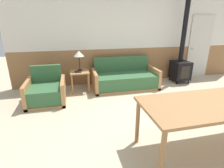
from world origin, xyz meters
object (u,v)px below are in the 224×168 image
at_px(dining_table, 210,107).
at_px(armchair, 46,92).
at_px(couch, 125,79).
at_px(wood_stove, 181,63).
at_px(side_table, 80,75).
at_px(table_lamp, 79,54).

bearing_deg(dining_table, armchair, 137.18).
relative_size(couch, wood_stove, 0.71).
xyz_separation_m(side_table, wood_stove, (3.06, 0.06, 0.17)).
height_order(armchair, wood_stove, wood_stove).
distance_m(armchair, wood_stove, 3.94).
xyz_separation_m(couch, side_table, (-1.25, 0.04, 0.20)).
bearing_deg(dining_table, side_table, 120.05).
bearing_deg(table_lamp, couch, -5.98).
relative_size(dining_table, wood_stove, 0.75).
distance_m(armchair, dining_table, 3.34).
xyz_separation_m(dining_table, wood_stove, (1.45, 2.85, -0.08)).
relative_size(couch, armchair, 2.10).
distance_m(side_table, table_lamp, 0.55).
xyz_separation_m(couch, table_lamp, (-1.23, 0.13, 0.74)).
bearing_deg(couch, table_lamp, 174.02).
bearing_deg(dining_table, table_lamp, 119.08).
relative_size(side_table, table_lamp, 1.03).
relative_size(table_lamp, wood_stove, 0.21).
bearing_deg(dining_table, couch, 97.59).
xyz_separation_m(table_lamp, wood_stove, (3.05, -0.02, -0.37)).
height_order(armchair, side_table, armchair).
bearing_deg(armchair, couch, 8.39).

